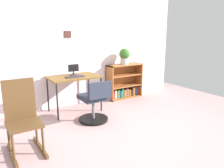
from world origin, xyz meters
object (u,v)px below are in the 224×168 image
at_px(rocking_chair, 22,116).
at_px(bookshelf_low, 124,83).
at_px(desk, 74,79).
at_px(potted_plant_on_shelf, 125,56).
at_px(keyboard, 75,77).
at_px(office_chair, 95,104).
at_px(monitor, 73,70).

bearing_deg(rocking_chair, bookshelf_low, 26.42).
height_order(desk, potted_plant_on_shelf, potted_plant_on_shelf).
bearing_deg(keyboard, desk, 77.53).
xyz_separation_m(office_chair, rocking_chair, (-1.26, -0.34, 0.15)).
xyz_separation_m(monitor, rocking_chair, (-1.23, -1.14, -0.34)).
bearing_deg(office_chair, monitor, 92.17).
height_order(rocking_chair, potted_plant_on_shelf, potted_plant_on_shelf).
distance_m(desk, potted_plant_on_shelf, 1.43).
distance_m(keyboard, bookshelf_low, 1.51).
xyz_separation_m(monitor, bookshelf_low, (1.36, 0.15, -0.47)).
distance_m(desk, rocking_chair, 1.58).
height_order(office_chair, potted_plant_on_shelf, potted_plant_on_shelf).
bearing_deg(bookshelf_low, rocking_chair, -153.58).
distance_m(desk, monitor, 0.19).
distance_m(monitor, keyboard, 0.22).
xyz_separation_m(keyboard, bookshelf_low, (1.42, 0.34, -0.38)).
bearing_deg(desk, rocking_chair, -139.07).
xyz_separation_m(rocking_chair, bookshelf_low, (2.59, 1.29, -0.13)).
distance_m(rocking_chair, potted_plant_on_shelf, 2.89).
height_order(monitor, keyboard, monitor).
distance_m(monitor, rocking_chair, 1.71).
relative_size(monitor, keyboard, 0.62).
bearing_deg(potted_plant_on_shelf, monitor, -175.84).
bearing_deg(monitor, keyboard, -107.30).
bearing_deg(bookshelf_low, desk, -169.70).
bearing_deg(keyboard, monitor, 72.70).
xyz_separation_m(monitor, potted_plant_on_shelf, (1.33, 0.10, 0.20)).
relative_size(keyboard, bookshelf_low, 0.40).
bearing_deg(bookshelf_low, monitor, -173.69).
relative_size(keyboard, office_chair, 0.46).
bearing_deg(monitor, office_chair, -87.83).
bearing_deg(desk, monitor, 68.70).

